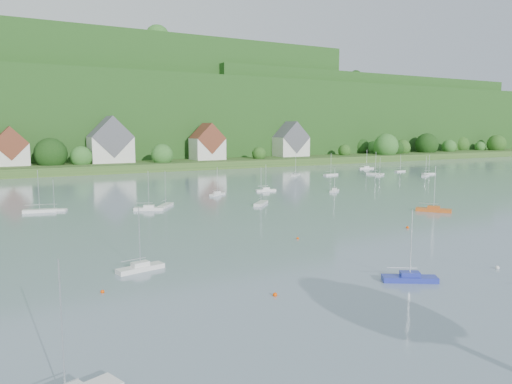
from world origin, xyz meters
The scene contains 15 objects.
far_shore_strip centered at (0.00, 200.00, 1.50)m, with size 600.00×60.00×3.00m, color #2B4F1D.
forested_ridge centered at (0.39, 268.57, 22.89)m, with size 620.00×181.22×69.89m.
village_building_1 centered at (-30.00, 189.00, 8.75)m, with size 12.00×9.36×14.00m.
village_building_2 centered at (5.00, 188.00, 10.27)m, with size 16.00×11.44×18.00m.
village_building_3 centered at (45.00, 186.00, 9.43)m, with size 13.00×10.40×15.50m.
village_building_4 centered at (90.00, 190.00, 9.59)m, with size 15.00×10.40×16.50m.
near_sailboat_1 centered at (-0.75, 28.72, 0.43)m, with size 5.74×4.44×7.79m.
near_sailboat_5 centered at (37.22, 58.61, 0.46)m, with size 5.43×6.40×8.92m.
near_sailboat_6 centered at (-24.71, 46.79, 0.42)m, with size 5.73×2.59×7.47m.
mooring_buoy_0 centered at (-30.23, 41.05, 0.00)m, with size 0.38×0.38×0.38m, color #FF4800.
mooring_buoy_1 centered at (11.79, 27.15, 0.00)m, with size 0.48×0.48×0.48m, color silver.
mooring_buoy_2 centered at (20.48, 49.35, 0.00)m, with size 0.47×0.47×0.47m, color #FF4800.
mooring_buoy_3 centered at (0.30, 51.56, 0.00)m, with size 0.38×0.38×0.38m, color #FF4800.
mooring_buoy_5 centered at (-15.72, 31.84, 0.00)m, with size 0.44×0.44×0.44m, color #FF4800.
far_sailboat_cluster centered at (13.02, 115.07, 0.37)m, with size 191.37×75.80×8.71m.
Camera 1 is at (-40.21, -7.97, 16.28)m, focal length 34.78 mm.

